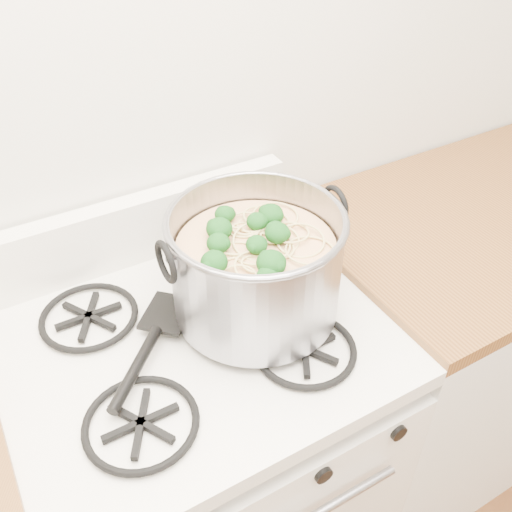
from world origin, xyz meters
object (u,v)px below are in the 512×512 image
object	(u,v)px
gas_range	(207,463)
spatula	(167,311)
stock_pot	(256,267)
glass_bowl	(242,218)

from	to	relation	value
gas_range	spatula	distance (m)	0.50
stock_pot	glass_bowl	distance (m)	0.32
stock_pot	spatula	xyz separation A→B (m)	(-0.17, 0.07, -0.09)
gas_range	glass_bowl	world-z (taller)	glass_bowl
gas_range	glass_bowl	xyz separation A→B (m)	(0.26, 0.28, 0.50)
spatula	glass_bowl	xyz separation A→B (m)	(0.29, 0.21, 0.00)
glass_bowl	gas_range	bearing A→B (deg)	-133.50
spatula	glass_bowl	distance (m)	0.36
spatula	glass_bowl	size ratio (longest dim) A/B	2.75
gas_range	glass_bowl	size ratio (longest dim) A/B	8.20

